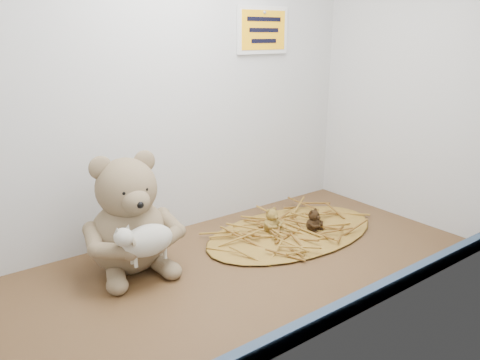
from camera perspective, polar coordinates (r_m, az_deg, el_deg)
alcove_shell at (r=109.13cm, az=-2.80°, el=12.69°), size 120.40×60.20×90.40cm
front_rail at (r=95.63cm, az=10.93°, el=-15.95°), size 119.28×2.20×3.60cm
straw_bed at (r=133.68cm, az=6.34°, el=-6.27°), size 54.42×31.60×1.05cm
main_teddy at (r=111.89cm, az=-13.57°, el=-3.91°), size 25.00×26.15×28.35cm
toy_lamb at (r=104.52cm, az=-11.18°, el=-7.24°), size 15.24×9.30×9.84cm
mini_teddy_tan at (r=131.27cm, az=3.83°, el=-4.75°), size 6.16×6.44×6.96cm
mini_teddy_brown at (r=133.39cm, az=8.92°, el=-4.72°), size 6.18×6.39×6.32cm
wall_sign at (r=143.12cm, az=2.79°, el=17.79°), size 16.00×1.20×11.00cm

